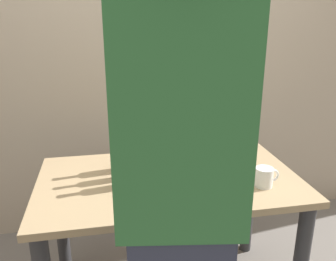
# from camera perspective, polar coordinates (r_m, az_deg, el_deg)

# --- Properties ---
(desk) EXTENTS (1.30, 0.74, 0.75)m
(desk) POSITION_cam_1_polar(r_m,az_deg,el_deg) (1.84, 0.16, -11.39)
(desk) COLOR #9E8460
(desk) RESTS_ON ground
(laptop) EXTENTS (0.43, 0.43, 0.20)m
(laptop) POSITION_cam_1_polar(r_m,az_deg,el_deg) (1.84, 3.71, -5.27)
(laptop) COLOR #B7BABC
(laptop) RESTS_ON desk
(beer_bottle_dark) EXTENTS (0.06, 0.06, 0.31)m
(beer_bottle_dark) POSITION_cam_1_polar(r_m,az_deg,el_deg) (1.74, -6.14, -4.04)
(beer_bottle_dark) COLOR brown
(beer_bottle_dark) RESTS_ON desk
(beer_bottle_green) EXTENTS (0.07, 0.07, 0.26)m
(beer_bottle_green) POSITION_cam_1_polar(r_m,az_deg,el_deg) (1.67, -6.74, -5.88)
(beer_bottle_green) COLOR #472B14
(beer_bottle_green) RESTS_ON desk
(beer_bottle_amber) EXTENTS (0.07, 0.07, 0.30)m
(beer_bottle_amber) POSITION_cam_1_polar(r_m,az_deg,el_deg) (1.84, -6.98, -3.14)
(beer_bottle_amber) COLOR #1E5123
(beer_bottle_amber) RESTS_ON desk
(person_figure) EXTENTS (0.42, 0.31, 1.82)m
(person_figure) POSITION_cam_1_polar(r_m,az_deg,el_deg) (1.13, 2.08, -13.14)
(person_figure) COLOR #2D3347
(person_figure) RESTS_ON ground
(coffee_mug) EXTENTS (0.12, 0.09, 0.09)m
(coffee_mug) POSITION_cam_1_polar(r_m,az_deg,el_deg) (1.74, 15.44, -7.31)
(coffee_mug) COLOR white
(coffee_mug) RESTS_ON desk
(back_wall) EXTENTS (6.00, 0.10, 2.60)m
(back_wall) POSITION_cam_1_polar(r_m,az_deg,el_deg) (2.45, -3.73, 13.11)
(back_wall) COLOR tan
(back_wall) RESTS_ON ground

